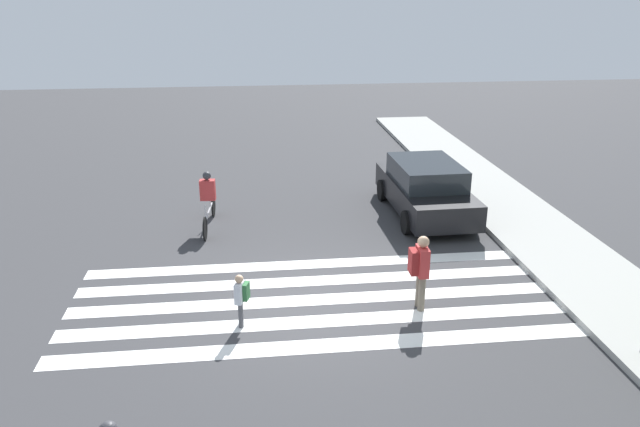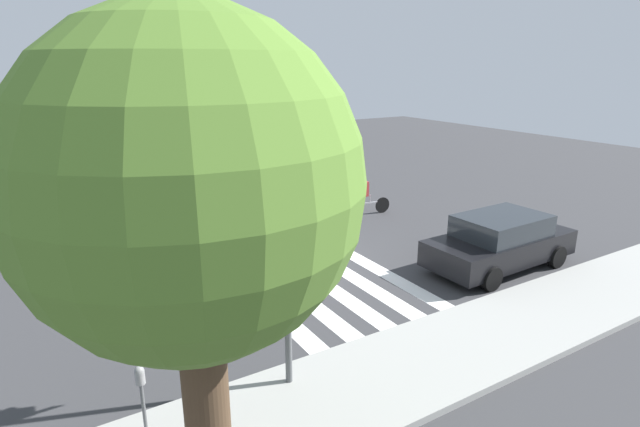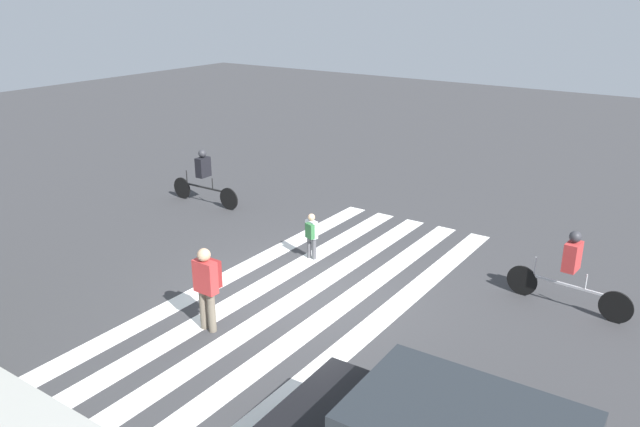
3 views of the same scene
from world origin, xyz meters
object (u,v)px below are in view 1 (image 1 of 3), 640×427
at_px(pedestrian_adult_blue_shirt, 241,296).
at_px(car_parked_far_curb, 425,188).
at_px(pedestrian_adult_yellow_jacket, 420,267).
at_px(cyclist_near_curb, 208,197).

relative_size(pedestrian_adult_blue_shirt, car_parked_far_curb, 0.24).
bearing_deg(pedestrian_adult_yellow_jacket, pedestrian_adult_blue_shirt, -84.78).
bearing_deg(car_parked_far_curb, cyclist_near_curb, -88.12).
height_order(cyclist_near_curb, car_parked_far_curb, cyclist_near_curb).
xyz_separation_m(pedestrian_adult_blue_shirt, car_parked_far_curb, (-5.68, 5.18, 0.15)).
relative_size(cyclist_near_curb, car_parked_far_curb, 0.52).
bearing_deg(pedestrian_adult_blue_shirt, pedestrian_adult_yellow_jacket, -67.78).
bearing_deg(pedestrian_adult_yellow_jacket, car_parked_far_curb, 163.94).
relative_size(pedestrian_adult_yellow_jacket, car_parked_far_curb, 0.35).
distance_m(pedestrian_adult_yellow_jacket, car_parked_far_curb, 5.65).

